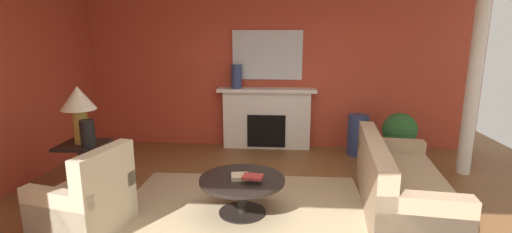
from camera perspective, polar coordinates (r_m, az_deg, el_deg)
ground_plane at (r=4.35m, az=1.29°, el=-16.15°), size 8.95×8.95×0.00m
wall_fireplace at (r=6.94m, az=2.66°, el=7.58°), size 7.48×0.12×2.98m
area_rug at (r=4.55m, az=-2.11°, el=-14.68°), size 3.00×2.43×0.01m
fireplace at (r=6.88m, az=1.66°, el=-0.50°), size 1.80×0.35×1.13m
mantel_mirror at (r=6.84m, az=1.77°, el=9.46°), size 1.28×0.04×0.89m
sofa at (r=4.84m, az=21.12°, el=-10.05°), size 1.13×2.19×0.85m
armchair_near_window at (r=4.46m, az=-24.75°, el=-12.20°), size 0.96×0.96×0.95m
coffee_table at (r=4.41m, az=-2.14°, el=-10.87°), size 1.00×1.00×0.45m
side_table at (r=5.42m, az=-24.88°, el=-6.82°), size 0.56×0.56×0.70m
table_lamp at (r=5.22m, az=-25.71°, el=1.78°), size 0.44×0.44×0.75m
vase_on_side_table at (r=5.11m, az=-24.53°, el=-2.37°), size 0.18×0.18×0.34m
vase_tall_corner at (r=6.76m, az=15.42°, el=-2.73°), size 0.36×0.36×0.72m
vase_mantel_left at (r=6.74m, az=-3.02°, el=6.17°), size 0.19×0.19×0.43m
book_red_cover at (r=4.35m, az=-2.51°, el=-9.24°), size 0.22×0.21×0.05m
book_art_folio at (r=4.23m, az=-0.50°, el=-9.28°), size 0.25×0.20×0.03m
potted_plant at (r=6.55m, az=21.23°, el=-2.44°), size 0.56×0.56×0.83m
column_white at (r=6.28m, az=30.64°, el=5.34°), size 0.20×0.20×2.98m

